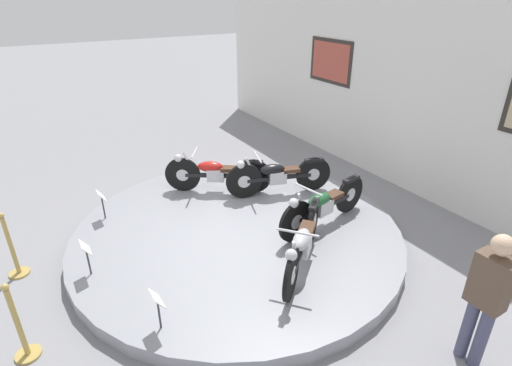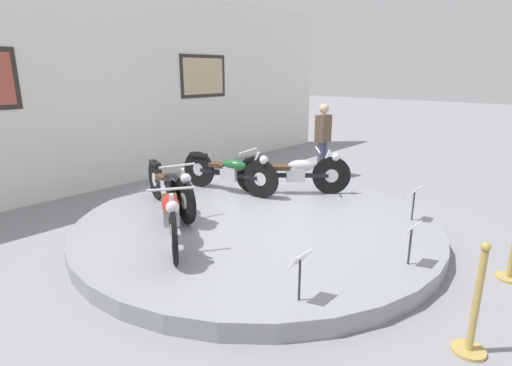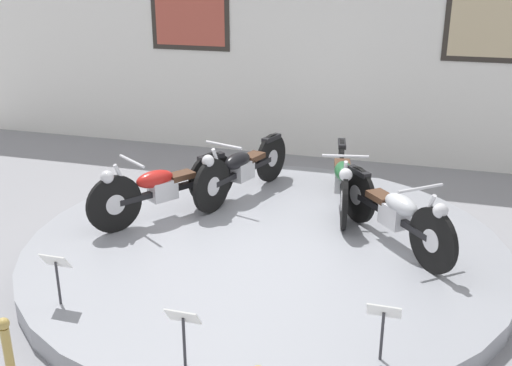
% 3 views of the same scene
% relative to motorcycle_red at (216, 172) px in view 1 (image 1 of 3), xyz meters
% --- Properties ---
extents(ground_plane, '(60.00, 60.00, 0.00)m').
position_rel_motorcycle_red_xyz_m(ground_plane, '(1.35, -0.28, -0.61)').
color(ground_plane, gray).
extents(display_platform, '(5.29, 5.29, 0.22)m').
position_rel_motorcycle_red_xyz_m(display_platform, '(1.35, -0.28, -0.51)').
color(display_platform, gray).
rests_on(display_platform, ground_plane).
extents(back_wall, '(14.00, 0.22, 4.03)m').
position_rel_motorcycle_red_xyz_m(back_wall, '(1.35, 3.66, 1.40)').
color(back_wall, white).
rests_on(back_wall, ground_plane).
extents(motorcycle_red, '(1.18, 1.71, 0.81)m').
position_rel_motorcycle_red_xyz_m(motorcycle_red, '(0.00, 0.00, 0.00)').
color(motorcycle_red, black).
rests_on(motorcycle_red, display_platform).
extents(motorcycle_black, '(0.72, 1.95, 0.81)m').
position_rel_motorcycle_red_xyz_m(motorcycle_black, '(0.69, 0.94, 0.00)').
color(motorcycle_black, black).
rests_on(motorcycle_black, display_platform).
extents(motorcycle_green, '(0.55, 2.00, 0.81)m').
position_rel_motorcycle_red_xyz_m(motorcycle_green, '(2.01, 0.94, -0.00)').
color(motorcycle_green, black).
rests_on(motorcycle_green, display_platform).
extents(motorcycle_silver, '(1.35, 1.58, 0.81)m').
position_rel_motorcycle_red_xyz_m(motorcycle_silver, '(2.71, 0.00, 0.00)').
color(motorcycle_silver, black).
rests_on(motorcycle_silver, display_platform).
extents(info_placard_front_left, '(0.26, 0.11, 0.51)m').
position_rel_motorcycle_red_xyz_m(info_placard_front_left, '(-0.08, -2.07, -0.03)').
color(info_placard_front_left, '#333338').
rests_on(info_placard_front_left, display_platform).
extents(info_placard_front_centre, '(0.26, 0.11, 0.51)m').
position_rel_motorcycle_red_xyz_m(info_placard_front_centre, '(1.35, -2.57, -0.03)').
color(info_placard_front_centre, '#333338').
rests_on(info_placard_front_centre, display_platform).
extents(info_placard_front_right, '(0.26, 0.11, 0.51)m').
position_rel_motorcycle_red_xyz_m(info_placard_front_right, '(2.78, -2.07, -0.03)').
color(info_placard_front_right, '#333338').
rests_on(info_placard_front_right, display_platform).
extents(visitor_standing, '(0.36, 0.22, 1.65)m').
position_rel_motorcycle_red_xyz_m(visitor_standing, '(4.79, 0.76, 0.31)').
color(visitor_standing, '#4C4C6B').
rests_on(visitor_standing, ground_plane).
extents(stanchion_post_left_of_entry, '(0.28, 0.28, 1.02)m').
position_rel_motorcycle_red_xyz_m(stanchion_post_left_of_entry, '(0.52, -3.44, -0.27)').
color(stanchion_post_left_of_entry, tan).
rests_on(stanchion_post_left_of_entry, ground_plane).
extents(stanchion_post_right_of_entry, '(0.28, 0.28, 1.02)m').
position_rel_motorcycle_red_xyz_m(stanchion_post_right_of_entry, '(2.19, -3.44, -0.27)').
color(stanchion_post_right_of_entry, tan).
rests_on(stanchion_post_right_of_entry, ground_plane).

